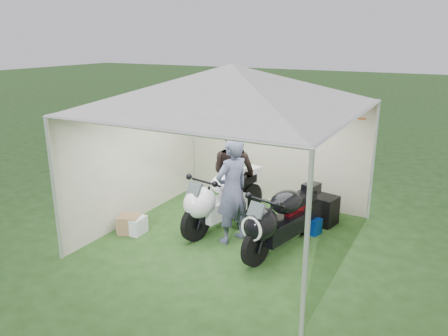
{
  "coord_description": "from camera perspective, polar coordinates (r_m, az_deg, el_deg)",
  "views": [
    {
      "loc": [
        3.28,
        -6.3,
        3.41
      ],
      "look_at": [
        -0.31,
        0.35,
        1.13
      ],
      "focal_mm": 35.0,
      "sensor_mm": 36.0,
      "label": 1
    }
  ],
  "objects": [
    {
      "name": "equipment_box",
      "position": [
        8.5,
        12.6,
        -5.31
      ],
      "size": [
        0.63,
        0.54,
        0.55
      ],
      "primitive_type": "cube",
      "rotation": [
        0.0,
        0.0,
        -0.21
      ],
      "color": "black",
      "rests_on": "ground"
    },
    {
      "name": "motorcycle_black",
      "position": [
        7.18,
        7.32,
        -6.57
      ],
      "size": [
        0.79,
        2.09,
        1.04
      ],
      "rotation": [
        0.0,
        0.0,
        -0.23
      ],
      "color": "black",
      "rests_on": "ground"
    },
    {
      "name": "person_dark_jacket",
      "position": [
        8.14,
        1.3,
        -0.79
      ],
      "size": [
        1.06,
        0.91,
        1.91
      ],
      "primitive_type": "imported",
      "rotation": [
        0.0,
        0.0,
        2.92
      ],
      "color": "black",
      "rests_on": "ground"
    },
    {
      "name": "crate_1",
      "position": [
        8.14,
        -12.22,
        -7.13
      ],
      "size": [
        0.47,
        0.47,
        0.33
      ],
      "primitive_type": "cube",
      "rotation": [
        0.0,
        0.0,
        0.36
      ],
      "color": "#8F6C48",
      "rests_on": "ground"
    },
    {
      "name": "canopy_tent",
      "position": [
        7.18,
        0.98,
        10.08
      ],
      "size": [
        5.66,
        5.66,
        3.0
      ],
      "color": "silver",
      "rests_on": "ground"
    },
    {
      "name": "paddock_stand",
      "position": [
        8.11,
        11.11,
        -7.31
      ],
      "size": [
        0.43,
        0.32,
        0.29
      ],
      "primitive_type": "cube",
      "rotation": [
        0.0,
        0.0,
        -0.23
      ],
      "color": "#0B3DBE",
      "rests_on": "ground"
    },
    {
      "name": "motorcycle_white",
      "position": [
        7.94,
        -0.51,
        -3.98
      ],
      "size": [
        0.77,
        2.15,
        1.07
      ],
      "rotation": [
        0.0,
        0.0,
        -0.21
      ],
      "color": "black",
      "rests_on": "ground"
    },
    {
      "name": "crate_0",
      "position": [
        8.14,
        -11.9,
        -7.23
      ],
      "size": [
        0.47,
        0.37,
        0.3
      ],
      "primitive_type": "cube",
      "rotation": [
        0.0,
        0.0,
        0.04
      ],
      "color": "silver",
      "rests_on": "ground"
    },
    {
      "name": "ground",
      "position": [
        7.88,
        0.78,
        -8.88
      ],
      "size": [
        80.0,
        80.0,
        0.0
      ],
      "primitive_type": "plane",
      "color": "#1F4116",
      "rests_on": "ground"
    },
    {
      "name": "person_blue_jacket",
      "position": [
        7.37,
        1.05,
        -2.98
      ],
      "size": [
        0.66,
        0.79,
        1.84
      ],
      "primitive_type": "imported",
      "rotation": [
        0.0,
        0.0,
        -1.95
      ],
      "color": "slate",
      "rests_on": "ground"
    }
  ]
}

